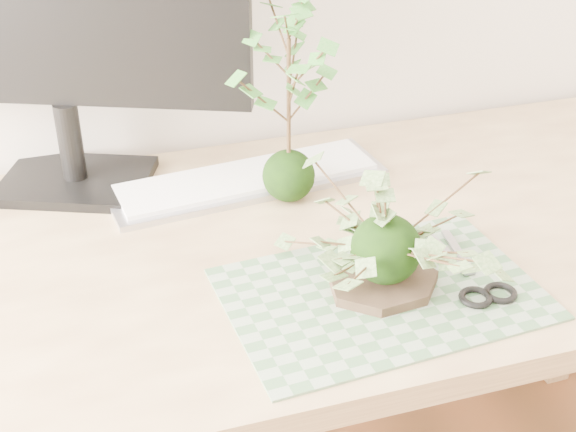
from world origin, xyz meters
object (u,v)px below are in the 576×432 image
at_px(maple_kokedama, 289,52).
at_px(monitor, 49,4).
at_px(keyboard, 247,180).
at_px(ivy_kokedama, 388,220).
at_px(desk, 321,280).

relative_size(maple_kokedama, monitor, 0.63).
distance_m(keyboard, monitor, 0.42).
bearing_deg(ivy_kokedama, desk, 101.70).
bearing_deg(monitor, keyboard, 4.16).
bearing_deg(ivy_kokedama, monitor, 130.84).
xyz_separation_m(desk, monitor, (-0.35, 0.28, 0.40)).
distance_m(desk, ivy_kokedama, 0.26).
height_order(desk, keyboard, keyboard).
bearing_deg(desk, keyboard, 110.06).
distance_m(ivy_kokedama, maple_kokedama, 0.32).
relative_size(ivy_kokedama, keyboard, 0.69).
bearing_deg(monitor, maple_kokedama, -3.46).
distance_m(desk, maple_kokedama, 0.36).
height_order(ivy_kokedama, monitor, monitor).
height_order(desk, maple_kokedama, maple_kokedama).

